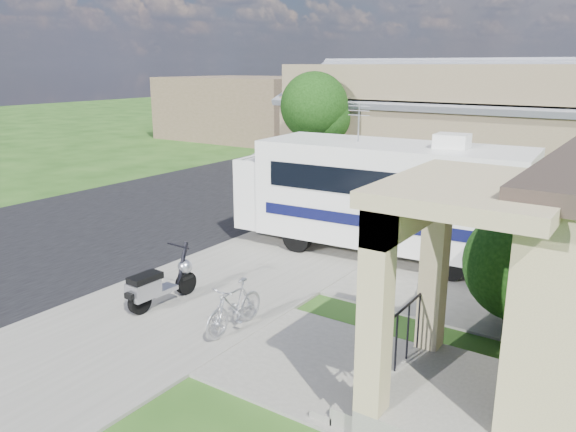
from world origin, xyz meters
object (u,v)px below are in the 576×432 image
Objects in this scene: pickup_truck at (310,158)px; shrub at (528,260)px; motorhome at (381,193)px; bicycle at (235,309)px; garden_hose at (382,364)px; van at (381,138)px; scooter at (158,284)px.

shrub is at bearing 137.63° from pickup_truck.
motorhome is 5.72m from bicycle.
pickup_truck is at bearing 116.81° from bicycle.
pickup_truck reaches higher than garden_hose.
garden_hose is at bearing -67.20° from van.
bicycle is at bearing -96.40° from motorhome.
shrub is at bearing -60.54° from van.
shrub is 15.38m from pickup_truck.
garden_hose is at bearing -67.99° from motorhome.
van is (-0.28, 7.77, 0.05)m from pickup_truck.
shrub is 6.21× the size of garden_hose.
garden_hose is (2.58, -5.27, -1.53)m from motorhome.
van is at bearing 110.97° from motorhome.
pickup_truck is at bearing 111.98° from scooter.
van is at bearing 108.50° from bicycle.
scooter is 3.91× the size of garden_hose.
pickup_truck is at bearing -90.40° from van.
van is (-7.09, 21.26, 0.43)m from bicycle.
pickup_truck is at bearing 126.13° from garden_hose.
bicycle is 22.42m from van.
shrub reaches higher than scooter.
bicycle is 3.43× the size of garden_hose.
scooter reaches higher than bicycle.
garden_hose is at bearing 127.21° from pickup_truck.
pickup_truck is (-4.85, 13.52, 0.33)m from scooter.
shrub is at bearing 27.34° from scooter.
motorhome reaches higher than van.
motorhome reaches higher than bicycle.
van is at bearing -86.82° from pickup_truck.
scooter reaches higher than garden_hose.
bicycle is (-4.35, -2.93, -0.96)m from shrub.
scooter is at bearing -175.71° from garden_hose.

